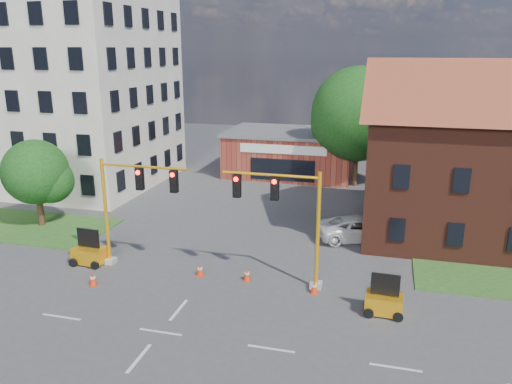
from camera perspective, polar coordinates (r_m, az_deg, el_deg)
ground at (r=23.16m, az=-10.86°, el=-15.44°), size 120.00×120.00×0.00m
lane_markings at (r=20.96m, az=-14.56°, el=-19.40°), size 60.00×36.00×0.01m
office_block at (r=49.08m, az=-22.05°, el=12.97°), size 18.40×15.40×20.60m
brick_shop at (r=49.46m, az=4.01°, el=4.56°), size 12.40×8.40×4.30m
tree_large at (r=45.14m, az=12.15°, el=8.36°), size 8.71×8.30×10.64m
tree_nw_front at (r=37.20m, az=-23.50°, el=1.86°), size 4.68×4.46×6.12m
signal_mast_west at (r=28.33m, az=-14.07°, el=-0.98°), size 5.30×0.60×6.20m
signal_mast_east at (r=25.41m, az=3.47°, el=-2.48°), size 5.30×0.60×6.20m
trailer_west at (r=30.50m, az=-18.46°, el=-6.67°), size 1.85×1.29×2.04m
trailer_east at (r=24.60m, az=14.42°, el=-12.06°), size 1.73×1.19×1.93m
cone_a at (r=27.93m, az=-18.15°, el=-9.45°), size 0.40×0.40×0.70m
cone_b at (r=27.79m, az=-6.42°, el=-8.83°), size 0.40×0.40×0.70m
cone_c at (r=27.07m, az=-1.05°, el=-9.43°), size 0.40×0.40×0.70m
cone_d at (r=25.94m, az=6.67°, el=-10.74°), size 0.40×0.40×0.70m
pickup_white at (r=33.11m, az=11.87°, el=-4.11°), size 6.06×4.21×1.54m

